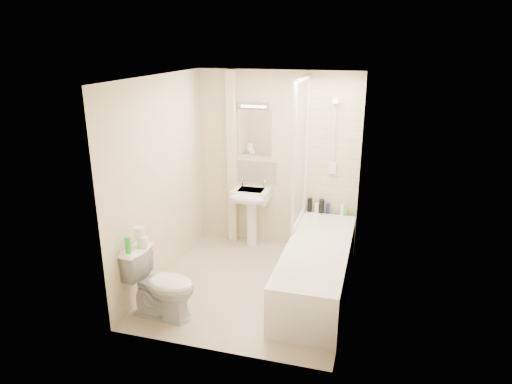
# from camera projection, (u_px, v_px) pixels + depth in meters

# --- Properties ---
(floor) EXTENTS (2.50, 2.50, 0.00)m
(floor) POSITION_uv_depth(u_px,v_px,m) (252.00, 285.00, 5.41)
(floor) COLOR beige
(floor) RESTS_ON ground
(wall_back) EXTENTS (2.20, 0.02, 2.40)m
(wall_back) POSITION_uv_depth(u_px,v_px,m) (277.00, 161.00, 6.17)
(wall_back) COLOR beige
(wall_back) RESTS_ON ground
(wall_left) EXTENTS (0.02, 2.50, 2.40)m
(wall_left) POSITION_uv_depth(u_px,v_px,m) (161.00, 181.00, 5.31)
(wall_left) COLOR beige
(wall_left) RESTS_ON ground
(wall_right) EXTENTS (0.02, 2.50, 2.40)m
(wall_right) POSITION_uv_depth(u_px,v_px,m) (353.00, 198.00, 4.74)
(wall_right) COLOR beige
(wall_right) RESTS_ON ground
(ceiling) EXTENTS (2.20, 2.50, 0.02)m
(ceiling) POSITION_uv_depth(u_px,v_px,m) (251.00, 77.00, 4.64)
(ceiling) COLOR white
(ceiling) RESTS_ON wall_back
(tile_back) EXTENTS (0.70, 0.01, 1.75)m
(tile_back) POSITION_uv_depth(u_px,v_px,m) (334.00, 148.00, 5.89)
(tile_back) COLOR beige
(tile_back) RESTS_ON wall_back
(tile_right) EXTENTS (0.01, 2.10, 1.75)m
(tile_right) POSITION_uv_depth(u_px,v_px,m) (354.00, 174.00, 4.76)
(tile_right) COLOR beige
(tile_right) RESTS_ON wall_right
(pipe_boxing) EXTENTS (0.12, 0.12, 2.40)m
(pipe_boxing) POSITION_uv_depth(u_px,v_px,m) (232.00, 159.00, 6.27)
(pipe_boxing) COLOR beige
(pipe_boxing) RESTS_ON ground
(splashback) EXTENTS (0.60, 0.02, 0.30)m
(splashback) POSITION_uv_depth(u_px,v_px,m) (255.00, 172.00, 6.29)
(splashback) COLOR beige
(splashback) RESTS_ON wall_back
(mirror) EXTENTS (0.46, 0.01, 0.60)m
(mirror) POSITION_uv_depth(u_px,v_px,m) (255.00, 132.00, 6.12)
(mirror) COLOR white
(mirror) RESTS_ON wall_back
(strip_light) EXTENTS (0.42, 0.07, 0.07)m
(strip_light) POSITION_uv_depth(u_px,v_px,m) (254.00, 105.00, 5.98)
(strip_light) COLOR silver
(strip_light) RESTS_ON wall_back
(bathtub) EXTENTS (0.70, 2.10, 0.55)m
(bathtub) POSITION_uv_depth(u_px,v_px,m) (317.00, 267.00, 5.21)
(bathtub) COLOR white
(bathtub) RESTS_ON ground
(shower_screen) EXTENTS (0.04, 0.92, 1.80)m
(shower_screen) POSITION_uv_depth(u_px,v_px,m) (301.00, 152.00, 5.57)
(shower_screen) COLOR white
(shower_screen) RESTS_ON bathtub
(shower_fixture) EXTENTS (0.10, 0.16, 0.99)m
(shower_fixture) POSITION_uv_depth(u_px,v_px,m) (334.00, 140.00, 5.81)
(shower_fixture) COLOR white
(shower_fixture) RESTS_ON wall_back
(pedestal_sink) EXTENTS (0.49, 0.46, 0.95)m
(pedestal_sink) POSITION_uv_depth(u_px,v_px,m) (250.00, 202.00, 6.20)
(pedestal_sink) COLOR white
(pedestal_sink) RESTS_ON ground
(bottle_black_a) EXTENTS (0.06, 0.06, 0.19)m
(bottle_black_a) POSITION_uv_depth(u_px,v_px,m) (310.00, 205.00, 6.14)
(bottle_black_a) COLOR black
(bottle_black_a) RESTS_ON bathtub
(bottle_white_a) EXTENTS (0.06, 0.06, 0.13)m
(bottle_white_a) POSITION_uv_depth(u_px,v_px,m) (317.00, 208.00, 6.12)
(bottle_white_a) COLOR white
(bottle_white_a) RESTS_ON bathtub
(bottle_black_b) EXTENTS (0.07, 0.07, 0.19)m
(bottle_black_b) POSITION_uv_depth(u_px,v_px,m) (322.00, 206.00, 6.10)
(bottle_black_b) COLOR black
(bottle_black_b) RESTS_ON bathtub
(bottle_blue) EXTENTS (0.05, 0.05, 0.14)m
(bottle_blue) POSITION_uv_depth(u_px,v_px,m) (328.00, 209.00, 6.08)
(bottle_blue) COLOR navy
(bottle_blue) RESTS_ON bathtub
(bottle_white_b) EXTENTS (0.05, 0.05, 0.15)m
(bottle_white_b) POSITION_uv_depth(u_px,v_px,m) (342.00, 210.00, 6.03)
(bottle_white_b) COLOR white
(bottle_white_b) RESTS_ON bathtub
(bottle_green) EXTENTS (0.06, 0.06, 0.08)m
(bottle_green) POSITION_uv_depth(u_px,v_px,m) (345.00, 212.00, 6.03)
(bottle_green) COLOR green
(bottle_green) RESTS_ON bathtub
(toilet) EXTENTS (0.55, 0.80, 0.74)m
(toilet) POSITION_uv_depth(u_px,v_px,m) (162.00, 284.00, 4.70)
(toilet) COLOR white
(toilet) RESTS_ON ground
(toilet_roll_lower) EXTENTS (0.11, 0.11, 0.10)m
(toilet_roll_lower) POSITION_uv_depth(u_px,v_px,m) (143.00, 242.00, 4.69)
(toilet_roll_lower) COLOR white
(toilet_roll_lower) RESTS_ON toilet
(toilet_roll_upper) EXTENTS (0.11, 0.11, 0.11)m
(toilet_roll_upper) POSITION_uv_depth(u_px,v_px,m) (139.00, 232.00, 4.66)
(toilet_roll_upper) COLOR white
(toilet_roll_upper) RESTS_ON toilet_roll_lower
(green_bottle) EXTENTS (0.06, 0.06, 0.17)m
(green_bottle) POSITION_uv_depth(u_px,v_px,m) (128.00, 245.00, 4.53)
(green_bottle) COLOR green
(green_bottle) RESTS_ON toilet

